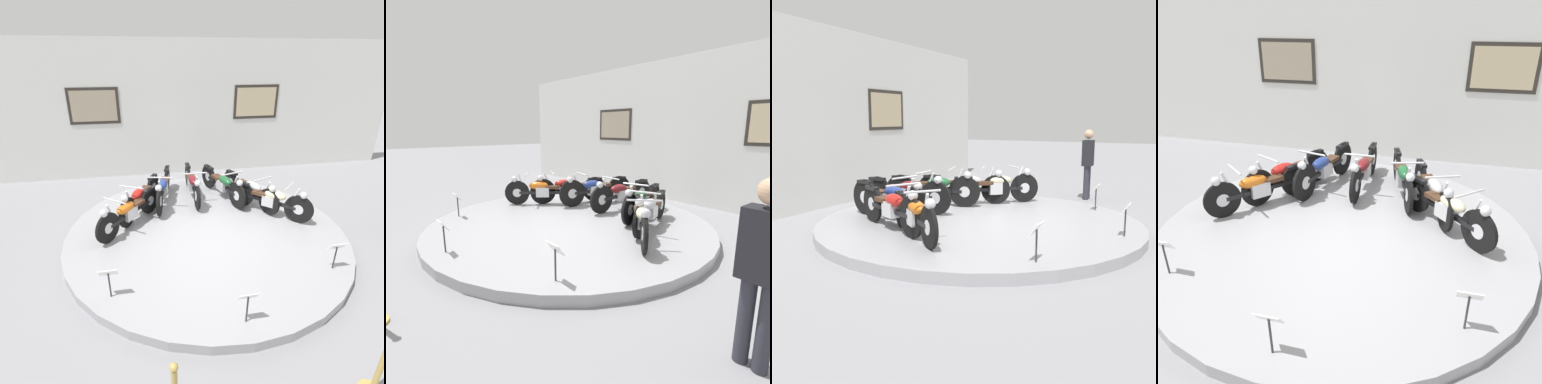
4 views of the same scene
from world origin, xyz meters
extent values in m
plane|color=gray|center=(0.00, 0.00, 0.00)|extent=(60.00, 60.00, 0.00)
cylinder|color=#99999E|center=(0.00, 0.00, 0.08)|extent=(5.60, 5.60, 0.16)
cube|color=silver|center=(0.00, 3.88, 1.95)|extent=(14.00, 0.20, 3.89)
cube|color=#2D2823|center=(-2.40, 3.77, 2.14)|extent=(1.40, 0.02, 1.00)
cube|color=tan|center=(-2.40, 3.77, 2.14)|extent=(1.24, 0.02, 0.84)
cube|color=#2D2823|center=(2.40, 3.77, 2.14)|extent=(1.40, 0.02, 1.00)
cube|color=#C6B289|center=(2.40, 3.77, 2.14)|extent=(1.24, 0.02, 0.84)
cylinder|color=black|center=(-1.93, -0.16, 0.47)|extent=(0.42, 0.51, 0.60)
cylinder|color=silver|center=(-1.93, -0.16, 0.47)|extent=(0.18, 0.21, 0.21)
cylinder|color=black|center=(-1.09, 0.89, 0.47)|extent=(0.42, 0.51, 0.60)
cylinder|color=silver|center=(-1.09, 0.89, 0.47)|extent=(0.18, 0.21, 0.21)
cube|color=black|center=(-1.51, 0.37, 0.47)|extent=(0.83, 1.02, 0.07)
cube|color=silver|center=(-1.53, 0.33, 0.49)|extent=(0.36, 0.37, 0.24)
ellipsoid|color=#D16619|center=(-1.60, 0.26, 0.65)|extent=(0.47, 0.51, 0.20)
cube|color=#472D1E|center=(-1.37, 0.54, 0.61)|extent=(0.36, 0.37, 0.07)
cube|color=black|center=(-1.09, 0.89, 0.72)|extent=(0.30, 0.34, 0.06)
cylinder|color=silver|center=(-1.84, -0.05, 0.67)|extent=(0.19, 0.22, 0.54)
cylinder|color=silver|center=(-1.77, 0.04, 0.93)|extent=(0.44, 0.36, 0.03)
sphere|color=silver|center=(-1.97, -0.21, 0.81)|extent=(0.15, 0.15, 0.15)
cylinder|color=black|center=(-1.58, 0.37, 0.48)|extent=(0.33, 0.59, 0.64)
cylinder|color=silver|center=(-1.58, 0.37, 0.48)|extent=(0.16, 0.23, 0.22)
cylinder|color=black|center=(-0.97, 1.58, 0.48)|extent=(0.33, 0.59, 0.64)
cylinder|color=silver|center=(-0.97, 1.58, 0.48)|extent=(0.16, 0.23, 0.22)
cube|color=black|center=(-1.27, 0.97, 0.48)|extent=(0.62, 1.14, 0.07)
cube|color=silver|center=(-1.29, 0.94, 0.50)|extent=(0.32, 0.38, 0.24)
ellipsoid|color=red|center=(-1.34, 0.85, 0.66)|extent=(0.41, 0.53, 0.20)
cube|color=#472D1E|center=(-1.18, 1.17, 0.62)|extent=(0.32, 0.38, 0.07)
cube|color=black|center=(-0.97, 1.58, 0.75)|extent=(0.25, 0.37, 0.06)
cylinder|color=silver|center=(-1.51, 0.50, 0.68)|extent=(0.15, 0.24, 0.54)
cylinder|color=silver|center=(-1.46, 0.60, 0.94)|extent=(0.50, 0.27, 0.03)
sphere|color=silver|center=(-1.60, 0.31, 0.82)|extent=(0.15, 0.15, 0.15)
cylinder|color=black|center=(-0.88, 0.75, 0.50)|extent=(0.20, 0.66, 0.66)
cylinder|color=silver|center=(-0.88, 0.75, 0.50)|extent=(0.12, 0.24, 0.23)
cylinder|color=black|center=(-0.57, 2.06, 0.50)|extent=(0.20, 0.66, 0.66)
cylinder|color=silver|center=(-0.57, 2.06, 0.50)|extent=(0.12, 0.24, 0.23)
cube|color=black|center=(-0.73, 1.41, 0.50)|extent=(0.35, 1.23, 0.07)
cube|color=silver|center=(-0.74, 1.37, 0.52)|extent=(0.27, 0.36, 0.24)
ellipsoid|color=navy|center=(-0.76, 1.27, 0.68)|extent=(0.32, 0.52, 0.20)
cube|color=#472D1E|center=(-0.68, 1.62, 0.64)|extent=(0.27, 0.36, 0.07)
cube|color=black|center=(-0.57, 2.06, 0.78)|extent=(0.18, 0.37, 0.06)
cylinder|color=silver|center=(-0.85, 0.89, 0.70)|extent=(0.10, 0.25, 0.54)
cylinder|color=silver|center=(-0.82, 1.00, 0.96)|extent=(0.53, 0.15, 0.03)
sphere|color=silver|center=(-0.89, 0.69, 0.84)|extent=(0.15, 0.15, 0.15)
cylinder|color=black|center=(-0.01, 0.89, 0.48)|extent=(0.06, 0.64, 0.64)
cylinder|color=silver|center=(-0.01, 0.89, 0.48)|extent=(0.07, 0.22, 0.22)
cylinder|color=black|center=(0.01, 2.24, 0.48)|extent=(0.06, 0.64, 0.64)
cylinder|color=silver|center=(0.01, 2.24, 0.48)|extent=(0.07, 0.22, 0.22)
cube|color=black|center=(0.00, 1.57, 0.48)|extent=(0.08, 1.24, 0.07)
cube|color=silver|center=(0.00, 1.53, 0.50)|extent=(0.20, 0.32, 0.24)
ellipsoid|color=maroon|center=(0.00, 1.43, 0.66)|extent=(0.23, 0.48, 0.20)
cube|color=#472D1E|center=(0.00, 1.79, 0.62)|extent=(0.20, 0.32, 0.07)
cube|color=black|center=(0.01, 2.24, 0.76)|extent=(0.10, 0.36, 0.06)
cylinder|color=silver|center=(-0.01, 1.04, 0.68)|extent=(0.05, 0.25, 0.54)
cylinder|color=silver|center=(0.00, 1.15, 0.94)|extent=(0.54, 0.04, 0.03)
sphere|color=silver|center=(-0.01, 0.83, 0.82)|extent=(0.15, 0.15, 0.15)
cylinder|color=black|center=(0.92, 0.76, 0.48)|extent=(0.23, 0.61, 0.62)
cylinder|color=silver|center=(0.92, 0.76, 0.48)|extent=(0.12, 0.23, 0.22)
cylinder|color=black|center=(0.54, 2.06, 0.48)|extent=(0.23, 0.61, 0.62)
cylinder|color=silver|center=(0.54, 2.06, 0.48)|extent=(0.12, 0.23, 0.22)
cube|color=black|center=(0.73, 1.41, 0.48)|extent=(0.41, 1.21, 0.07)
cube|color=silver|center=(0.74, 1.37, 0.50)|extent=(0.28, 0.36, 0.24)
ellipsoid|color=#1E562D|center=(0.77, 1.27, 0.66)|extent=(0.35, 0.52, 0.20)
cube|color=#472D1E|center=(0.67, 1.62, 0.62)|extent=(0.28, 0.36, 0.07)
cube|color=black|center=(0.54, 2.06, 0.74)|extent=(0.20, 0.37, 0.06)
cylinder|color=silver|center=(0.87, 0.90, 0.68)|extent=(0.11, 0.25, 0.54)
cylinder|color=silver|center=(0.84, 1.01, 0.94)|extent=(0.53, 0.18, 0.03)
sphere|color=silver|center=(0.93, 0.70, 0.82)|extent=(0.15, 0.15, 0.15)
cylinder|color=black|center=(1.51, 0.34, 0.47)|extent=(0.26, 0.59, 0.60)
cylinder|color=silver|center=(1.51, 0.34, 0.47)|extent=(0.14, 0.22, 0.21)
cylinder|color=black|center=(1.04, 1.60, 0.47)|extent=(0.26, 0.59, 0.60)
cylinder|color=silver|center=(1.04, 1.60, 0.47)|extent=(0.14, 0.22, 0.21)
cube|color=black|center=(1.27, 0.97, 0.47)|extent=(0.50, 1.19, 0.07)
cube|color=silver|center=(1.29, 0.93, 0.49)|extent=(0.30, 0.37, 0.24)
ellipsoid|color=#B2B5BA|center=(1.32, 0.84, 0.65)|extent=(0.37, 0.53, 0.20)
cube|color=#472D1E|center=(1.20, 1.18, 0.61)|extent=(0.30, 0.37, 0.07)
cube|color=black|center=(1.04, 1.60, 0.72)|extent=(0.22, 0.37, 0.06)
cylinder|color=silver|center=(1.46, 0.48, 0.67)|extent=(0.13, 0.25, 0.54)
cylinder|color=silver|center=(1.42, 0.58, 0.93)|extent=(0.52, 0.22, 0.03)
sphere|color=silver|center=(1.53, 0.28, 0.81)|extent=(0.15, 0.15, 0.15)
cylinder|color=black|center=(1.98, -0.12, 0.47)|extent=(0.47, 0.48, 0.62)
cylinder|color=silver|center=(1.98, -0.12, 0.47)|extent=(0.20, 0.20, 0.22)
cylinder|color=black|center=(1.04, 0.85, 0.47)|extent=(0.47, 0.48, 0.62)
cylinder|color=silver|center=(1.04, 0.85, 0.47)|extent=(0.20, 0.20, 0.22)
cube|color=black|center=(1.51, 0.37, 0.47)|extent=(0.91, 0.95, 0.07)
cube|color=silver|center=(1.54, 0.34, 0.49)|extent=(0.37, 0.37, 0.24)
ellipsoid|color=beige|center=(1.61, 0.26, 0.65)|extent=(0.49, 0.50, 0.20)
cube|color=#472D1E|center=(1.36, 0.53, 0.61)|extent=(0.37, 0.37, 0.07)
cube|color=black|center=(1.04, 0.85, 0.73)|extent=(0.32, 0.33, 0.06)
cylinder|color=silver|center=(1.87, -0.01, 0.67)|extent=(0.20, 0.21, 0.54)
cylinder|color=silver|center=(1.80, 0.06, 0.93)|extent=(0.41, 0.40, 0.03)
sphere|color=silver|center=(2.02, -0.17, 0.81)|extent=(0.15, 0.15, 0.15)
cylinder|color=#333338|center=(-1.81, -1.65, 0.37)|extent=(0.02, 0.02, 0.42)
cube|color=white|center=(-1.81, -1.65, 0.60)|extent=(0.26, 0.11, 0.15)
cylinder|color=#333338|center=(0.00, -2.45, 0.37)|extent=(0.02, 0.02, 0.42)
cube|color=white|center=(0.00, -2.45, 0.60)|extent=(0.26, 0.11, 0.15)
cylinder|color=#333338|center=(1.81, -1.65, 0.37)|extent=(0.02, 0.02, 0.42)
cube|color=white|center=(1.81, -1.65, 0.60)|extent=(0.26, 0.11, 0.15)
sphere|color=tan|center=(-1.09, -3.50, 0.98)|extent=(0.08, 0.08, 0.08)
cylinder|color=tan|center=(1.09, -3.50, 0.47)|extent=(0.06, 0.06, 0.95)
camera|label=1|loc=(-1.24, -5.21, 3.41)|focal=28.00mm
camera|label=2|loc=(4.64, -3.63, 2.04)|focal=28.00mm
camera|label=3|loc=(-7.00, -3.34, 1.94)|focal=42.00mm
camera|label=4|loc=(1.40, -4.79, 3.14)|focal=35.00mm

